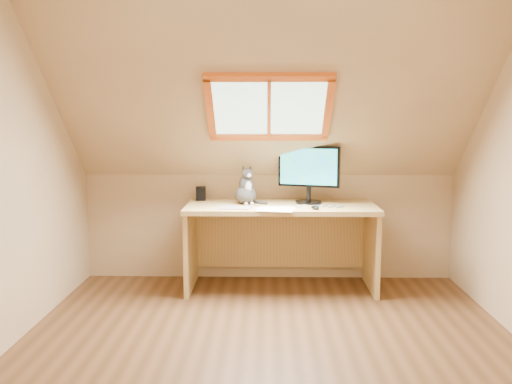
{
  "coord_description": "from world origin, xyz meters",
  "views": [
    {
      "loc": [
        -0.01,
        -3.64,
        1.55
      ],
      "look_at": [
        -0.11,
        1.0,
        0.93
      ],
      "focal_mm": 40.0,
      "sensor_mm": 36.0,
      "label": 1
    }
  ],
  "objects": [
    {
      "name": "mouse",
      "position": [
        0.39,
        1.13,
        0.79
      ],
      "size": [
        0.09,
        0.12,
        0.03
      ],
      "primitive_type": "ellipsoid",
      "rotation": [
        0.0,
        0.0,
        0.38
      ],
      "color": "black",
      "rests_on": "desk"
    },
    {
      "name": "desk_speaker",
      "position": [
        -0.64,
        1.63,
        0.83
      ],
      "size": [
        0.09,
        0.09,
        0.13
      ],
      "primitive_type": "cube",
      "rotation": [
        0.0,
        0.0,
        0.07
      ],
      "color": "black",
      "rests_on": "desk"
    },
    {
      "name": "desk",
      "position": [
        0.11,
        1.45,
        0.54
      ],
      "size": [
        1.69,
        0.74,
        0.77
      ],
      "color": "#E0B96A",
      "rests_on": "ground"
    },
    {
      "name": "room_shell",
      "position": [
        0.0,
        -0.09,
        1.43
      ],
      "size": [
        3.52,
        3.52,
        2.41
      ],
      "color": "tan",
      "rests_on": "ground"
    },
    {
      "name": "papers",
      "position": [
        0.09,
        1.12,
        0.77
      ],
      "size": [
        0.35,
        0.3,
        0.01
      ],
      "color": "white",
      "rests_on": "desk"
    },
    {
      "name": "ground",
      "position": [
        0.0,
        0.0,
        0.0
      ],
      "size": [
        3.5,
        3.5,
        0.0
      ],
      "primitive_type": "plane",
      "color": "brown",
      "rests_on": "ground"
    },
    {
      "name": "cat",
      "position": [
        -0.2,
        1.43,
        0.9
      ],
      "size": [
        0.26,
        0.28,
        0.36
      ],
      "color": "#413C3A",
      "rests_on": "desk"
    },
    {
      "name": "monitor",
      "position": [
        0.36,
        1.47,
        1.07
      ],
      "size": [
        0.55,
        0.24,
        0.52
      ],
      "color": "black",
      "rests_on": "desk"
    },
    {
      "name": "graphics_tablet",
      "position": [
        -0.29,
        1.17,
        0.78
      ],
      "size": [
        0.27,
        0.2,
        0.01
      ],
      "primitive_type": "cube",
      "rotation": [
        0.0,
        0.0,
        -0.09
      ],
      "color": "#B2B2B7",
      "rests_on": "desk"
    },
    {
      "name": "cables",
      "position": [
        0.43,
        1.26,
        0.77
      ],
      "size": [
        0.51,
        0.26,
        0.01
      ],
      "color": "silver",
      "rests_on": "desk"
    }
  ]
}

